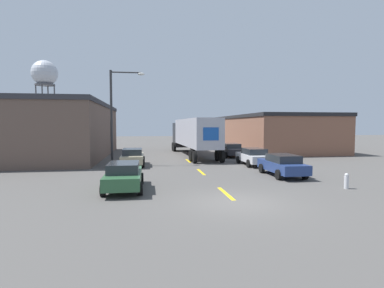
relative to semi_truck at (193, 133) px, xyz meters
name	(u,v)px	position (x,y,z in m)	size (l,w,h in m)	color
ground_plane	(237,203)	(-1.17, -20.01, -2.42)	(160.00, 160.00, 0.00)	#4C4947
road_centerline	(201,172)	(-1.17, -11.50, -2.42)	(0.20, 16.23, 0.01)	gold
warehouse_left	(52,130)	(-14.67, 0.72, 0.37)	(11.21, 19.62, 5.58)	brown
warehouse_right	(267,132)	(11.94, 8.27, -0.09)	(10.45, 23.03, 4.65)	brown
semi_truck	(193,133)	(0.00, 0.00, 0.00)	(3.54, 15.05, 3.95)	black
parked_car_right_far	(231,150)	(3.76, -1.80, -1.68)	(1.93, 4.35, 1.40)	black
parked_car_right_near	(282,165)	(3.76, -13.91, -1.68)	(1.93, 4.35, 1.40)	navy
parked_car_left_far	(133,157)	(-6.11, -7.45, -1.68)	(1.93, 4.35, 1.40)	tan
parked_car_left_near	(124,175)	(-6.11, -16.67, -1.68)	(1.93, 4.35, 1.40)	#2D5B38
parked_car_right_mid	(253,156)	(3.76, -8.54, -1.68)	(1.93, 4.35, 1.40)	silver
water_tower	(45,74)	(-27.29, 39.00, 12.16)	(5.56, 5.56, 17.63)	#47474C
street_lamp	(116,110)	(-7.45, -6.90, 2.12)	(2.81, 0.32, 7.76)	#2D2D30
fire_hydrant	(346,181)	(5.30, -18.11, -2.02)	(0.22, 0.22, 0.81)	silver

